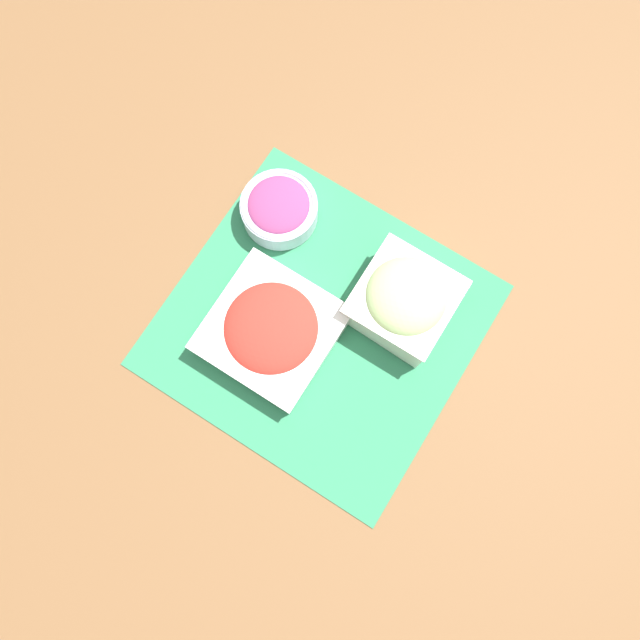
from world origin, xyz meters
The scene contains 5 objects.
ground_plane centered at (0.00, 0.00, 0.00)m, with size 3.00×3.00×0.00m, color brown.
placemat centered at (0.00, 0.00, 0.00)m, with size 0.45×0.42×0.00m.
tomato_bowl centered at (0.05, 0.05, 0.03)m, with size 0.18×0.18×0.06m.
cucumber_bowl centered at (-0.09, -0.09, 0.05)m, with size 0.14×0.14×0.09m.
onion_bowl centered at (0.15, -0.12, 0.03)m, with size 0.12×0.12×0.05m.
Camera 1 is at (-0.11, 0.17, 0.93)m, focal length 35.00 mm.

